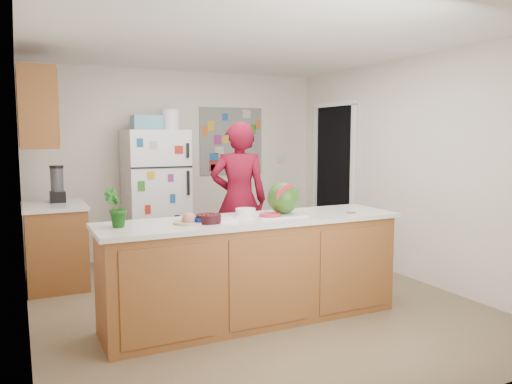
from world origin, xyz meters
name	(u,v)px	position (x,y,z in m)	size (l,w,h in m)	color
floor	(250,301)	(0.00, 0.00, -0.01)	(4.00, 4.50, 0.02)	brown
wall_back	(180,163)	(0.00, 2.26, 1.25)	(4.00, 0.02, 2.50)	beige
wall_left	(20,183)	(-2.01, 0.00, 1.25)	(0.02, 4.50, 2.50)	beige
wall_right	(410,169)	(2.01, 0.00, 1.25)	(0.02, 4.50, 2.50)	beige
ceiling	(250,41)	(0.00, 0.00, 2.51)	(4.00, 4.50, 0.02)	white
doorway	(334,179)	(1.99, 1.45, 1.02)	(0.03, 0.85, 2.04)	black
peninsula_base	(253,272)	(-0.20, -0.50, 0.44)	(2.60, 0.62, 0.88)	brown
peninsula_top	(253,220)	(-0.20, -0.50, 0.90)	(2.68, 0.70, 0.04)	silver
side_counter_base	(56,247)	(-1.69, 1.35, 0.43)	(0.60, 0.80, 0.86)	brown
side_counter_top	(54,206)	(-1.69, 1.35, 0.88)	(0.64, 0.84, 0.04)	silver
upper_cabinets	(36,109)	(-1.82, 1.30, 1.90)	(0.35, 1.00, 0.80)	brown
refrigerator	(156,197)	(-0.45, 1.88, 0.85)	(0.75, 0.70, 1.70)	silver
fridge_top_bin	(146,123)	(-0.55, 1.88, 1.79)	(0.35, 0.28, 0.18)	#5999B2
photo_collage	(231,141)	(0.75, 2.24, 1.55)	(0.95, 0.01, 0.95)	slate
person	(239,200)	(0.26, 0.85, 0.89)	(0.65, 0.43, 1.79)	maroon
blender_appliance	(57,185)	(-1.64, 1.48, 1.09)	(0.14, 0.14, 0.38)	black
cutting_board	(278,215)	(0.05, -0.50, 0.93)	(0.44, 0.33, 0.01)	silver
watermelon	(283,198)	(0.11, -0.48, 1.07)	(0.29, 0.29, 0.29)	#32631D
watermelon_slice	(270,215)	(-0.06, -0.55, 0.94)	(0.19, 0.19, 0.02)	#E83948
cherry_bowl	(209,219)	(-0.64, -0.57, 0.96)	(0.20, 0.20, 0.07)	black
white_bowl	(246,212)	(-0.20, -0.34, 0.95)	(0.18, 0.18, 0.06)	white
cobalt_bowl	(202,220)	(-0.70, -0.57, 0.95)	(0.13, 0.13, 0.05)	navy
plate	(189,222)	(-0.79, -0.53, 0.93)	(0.26, 0.26, 0.02)	#BEAE90
paper_towel	(224,220)	(-0.49, -0.55, 0.93)	(0.19, 0.17, 0.02)	white
keys	(351,213)	(0.72, -0.66, 0.93)	(0.08, 0.04, 0.01)	slate
potted_plant	(116,208)	(-1.35, -0.45, 1.07)	(0.17, 0.14, 0.31)	#0C480B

